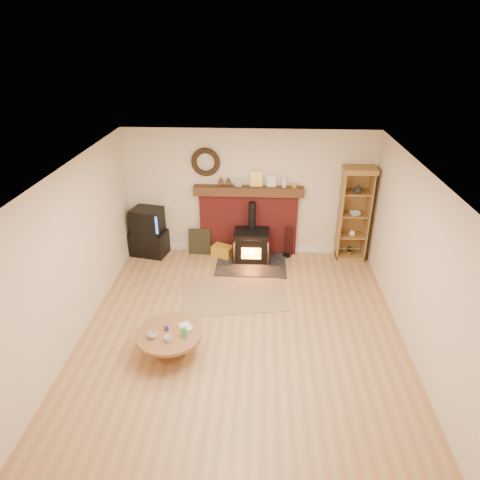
# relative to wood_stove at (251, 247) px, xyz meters

# --- Properties ---
(ground) EXTENTS (5.50, 5.50, 0.00)m
(ground) POSITION_rel_wood_stove_xyz_m (-0.08, -2.27, -0.32)
(ground) COLOR #AB7247
(ground) RESTS_ON ground
(room_shell) EXTENTS (5.02, 5.52, 2.61)m
(room_shell) POSITION_rel_wood_stove_xyz_m (-0.10, -2.17, 1.40)
(room_shell) COLOR beige
(room_shell) RESTS_ON ground
(chimney_breast) EXTENTS (2.20, 0.22, 1.78)m
(chimney_breast) POSITION_rel_wood_stove_xyz_m (-0.08, 0.40, 0.48)
(chimney_breast) COLOR maroon
(chimney_breast) RESTS_ON ground
(wood_stove) EXTENTS (1.40, 1.00, 1.22)m
(wood_stove) POSITION_rel_wood_stove_xyz_m (0.00, 0.00, 0.00)
(wood_stove) COLOR black
(wood_stove) RESTS_ON ground
(area_rug) EXTENTS (1.99, 1.52, 0.01)m
(area_rug) POSITION_rel_wood_stove_xyz_m (-0.28, -1.23, -0.31)
(area_rug) COLOR brown
(area_rug) RESTS_ON ground
(tv_unit) EXTENTS (0.79, 0.62, 1.03)m
(tv_unit) POSITION_rel_wood_stove_xyz_m (-2.15, 0.20, 0.17)
(tv_unit) COLOR black
(tv_unit) RESTS_ON ground
(curio_cabinet) EXTENTS (0.63, 0.45, 1.95)m
(curio_cabinet) POSITION_rel_wood_stove_xyz_m (2.03, 0.29, 0.66)
(curio_cabinet) COLOR brown
(curio_cabinet) RESTS_ON ground
(firelog_box) EXTENTS (0.48, 0.40, 0.26)m
(firelog_box) POSITION_rel_wood_stove_xyz_m (-0.61, 0.13, -0.19)
(firelog_box) COLOR yellow
(firelog_box) RESTS_ON ground
(leaning_painting) EXTENTS (0.46, 0.12, 0.55)m
(leaning_painting) POSITION_rel_wood_stove_xyz_m (-1.10, 0.28, -0.04)
(leaning_painting) COLOR black
(leaning_painting) RESTS_ON ground
(fire_tools) EXTENTS (0.19, 0.16, 0.70)m
(fire_tools) POSITION_rel_wood_stove_xyz_m (0.74, 0.23, -0.16)
(fire_tools) COLOR black
(fire_tools) RESTS_ON ground
(coffee_table) EXTENTS (0.96, 0.96, 0.57)m
(coffee_table) POSITION_rel_wood_stove_xyz_m (-1.09, -2.88, 0.02)
(coffee_table) COLOR brown
(coffee_table) RESTS_ON ground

